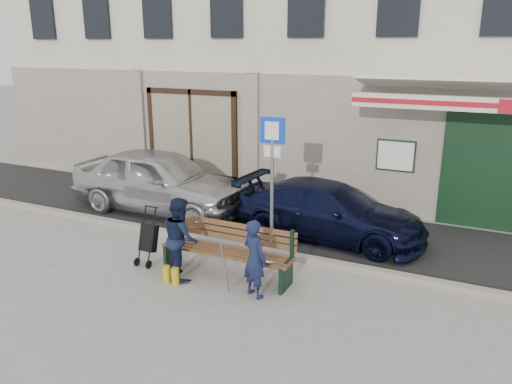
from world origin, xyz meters
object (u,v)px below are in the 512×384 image
Objects in this scene: man at (254,259)px; woman at (180,238)px; car_silver at (160,181)px; car_navy at (329,211)px; parking_sign at (272,164)px; stroller at (148,239)px; bench at (224,251)px.

man is 0.90× the size of woman.
car_silver is 3.73m from woman.
car_silver is at bearing 95.81° from car_navy.
woman is at bearing -138.23° from car_silver.
parking_sign is (3.41, -1.13, 1.00)m from car_silver.
car_silver is 1.70× the size of parking_sign.
stroller is at bearing -143.80° from parking_sign.
parking_sign reaches higher than stroller.
car_navy is at bearing -72.58° from man.
bench is 2.25× the size of stroller.
parking_sign is 1.09× the size of bench.
stroller is (-1.82, -1.48, -1.28)m from parking_sign.
bench is 1.51m from stroller.
bench is at bearing 161.35° from car_navy.
parking_sign reaches higher than bench.
car_silver is 3.07m from stroller.
car_navy is at bearing 46.51° from stroller.
parking_sign is at bearing -76.74° from woman.
parking_sign is 1.88m from bench.
woman reaches higher than man.
woman reaches higher than stroller.
parking_sign is at bearing -51.52° from man.
man is at bearing -77.68° from parking_sign.
man is 2.33m from stroller.
car_navy is at bearing 66.42° from bench.
man is (3.90, -2.90, -0.11)m from car_silver.
man is (0.80, -0.45, 0.19)m from bench.
car_navy is (4.20, 0.06, -0.18)m from car_silver.
parking_sign reaches higher than car_silver.
man is at bearing 179.08° from car_navy.
car_navy reaches higher than stroller.
parking_sign is at bearing 39.90° from stroller.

